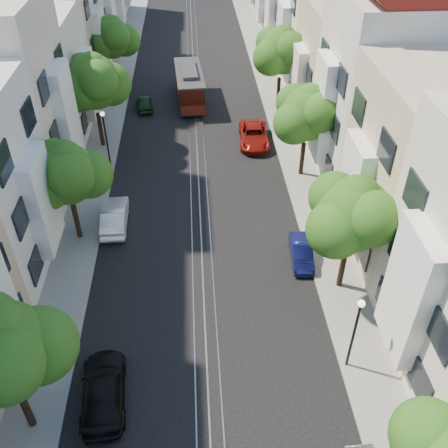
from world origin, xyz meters
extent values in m
plane|color=black|center=(0.00, 28.00, 0.00)|extent=(200.00, 200.00, 0.00)
cube|color=gray|center=(7.25, 28.00, 0.06)|extent=(2.50, 80.00, 0.12)
cube|color=gray|center=(-7.25, 28.00, 0.06)|extent=(2.50, 80.00, 0.12)
cube|color=gray|center=(-0.55, 28.00, 0.01)|extent=(0.06, 80.00, 0.02)
cube|color=gray|center=(0.00, 28.00, 0.01)|extent=(0.06, 80.00, 0.02)
cube|color=gray|center=(0.55, 28.00, 0.01)|extent=(0.06, 80.00, 0.02)
cube|color=tan|center=(0.00, 28.00, 0.00)|extent=(0.08, 80.00, 0.01)
cube|color=white|center=(8.20, 4.00, 4.62)|extent=(0.90, 3.04, 6.05)
cube|color=beige|center=(12.00, 12.00, 5.00)|extent=(7.00, 8.00, 10.00)
cube|color=white|center=(8.20, 12.00, 4.20)|extent=(0.90, 3.04, 5.50)
cube|color=silver|center=(12.00, 20.00, 6.00)|extent=(7.00, 8.00, 12.00)
cube|color=white|center=(8.20, 20.00, 5.04)|extent=(0.90, 3.04, 6.60)
cube|color=#C6B28C|center=(12.00, 28.00, 4.50)|extent=(7.00, 8.00, 9.00)
cube|color=white|center=(8.20, 28.00, 3.78)|extent=(0.90, 3.04, 4.95)
cube|color=white|center=(12.00, 36.00, 5.25)|extent=(7.00, 8.00, 10.50)
cube|color=white|center=(8.20, 36.00, 4.41)|extent=(0.90, 3.04, 5.78)
cube|color=white|center=(8.20, 44.00, 4.83)|extent=(0.90, 3.04, 6.32)
cube|color=white|center=(-8.20, 12.00, 4.12)|extent=(0.90, 3.04, 5.39)
cube|color=beige|center=(-12.00, 20.00, 5.88)|extent=(7.00, 8.00, 11.76)
cube|color=white|center=(-8.20, 20.00, 4.94)|extent=(0.90, 3.04, 6.47)
cube|color=silver|center=(-12.00, 28.00, 4.41)|extent=(7.00, 8.00, 8.82)
cube|color=white|center=(-8.20, 28.00, 3.70)|extent=(0.90, 3.04, 4.85)
cube|color=beige|center=(-12.00, 36.00, 5.14)|extent=(7.00, 8.00, 10.29)
cube|color=white|center=(-8.20, 36.00, 4.32)|extent=(0.90, 3.04, 5.66)
cube|color=silver|center=(-12.00, 44.00, 5.63)|extent=(7.00, 8.00, 11.27)
cube|color=white|center=(-8.20, 44.00, 4.73)|extent=(0.90, 3.04, 6.20)
cylinder|color=black|center=(7.20, 9.00, 1.34)|extent=(0.30, 0.30, 2.45)
sphere|color=#195014|center=(7.20, 9.00, 4.81)|extent=(3.64, 3.64, 3.64)
sphere|color=#195014|center=(8.30, 9.50, 4.41)|extent=(2.91, 2.91, 2.91)
sphere|color=#195014|center=(6.25, 8.30, 4.51)|extent=(2.84, 2.84, 2.84)
sphere|color=#195014|center=(7.30, 9.10, 5.71)|extent=(2.18, 2.18, 2.18)
cylinder|color=black|center=(7.20, 20.00, 1.31)|extent=(0.30, 0.30, 2.38)
sphere|color=#195014|center=(7.20, 20.00, 4.68)|extent=(3.54, 3.54, 3.54)
sphere|color=#195014|center=(8.30, 20.50, 4.28)|extent=(2.83, 2.83, 2.83)
sphere|color=#195014|center=(6.25, 19.30, 4.38)|extent=(2.76, 2.76, 2.76)
sphere|color=#195014|center=(7.30, 20.10, 5.58)|extent=(2.12, 2.12, 2.12)
cylinder|color=black|center=(7.20, 31.00, 1.38)|extent=(0.30, 0.30, 2.52)
sphere|color=#195014|center=(7.20, 31.00, 4.94)|extent=(3.74, 3.74, 3.74)
sphere|color=#195014|center=(8.30, 31.50, 4.54)|extent=(3.00, 3.00, 3.00)
sphere|color=#195014|center=(6.25, 30.30, 4.64)|extent=(2.92, 2.92, 2.92)
sphere|color=#195014|center=(7.30, 31.10, 5.84)|extent=(2.25, 2.25, 2.25)
cylinder|color=black|center=(-7.20, 2.00, 1.34)|extent=(0.30, 0.30, 2.45)
sphere|color=#195014|center=(-7.20, 2.00, 4.81)|extent=(3.64, 3.64, 3.64)
sphere|color=#195014|center=(-6.10, 2.50, 4.41)|extent=(2.91, 2.91, 2.91)
cylinder|color=black|center=(-7.20, 14.00, 1.26)|extent=(0.30, 0.30, 2.27)
sphere|color=#195014|center=(-7.20, 14.00, 4.47)|extent=(3.38, 3.38, 3.38)
sphere|color=#195014|center=(-6.10, 14.50, 4.07)|extent=(2.70, 2.70, 2.70)
sphere|color=#195014|center=(-8.15, 13.30, 4.17)|extent=(2.64, 2.64, 2.64)
sphere|color=#195014|center=(-7.10, 14.10, 5.38)|extent=(2.03, 2.03, 2.03)
cylinder|color=black|center=(-7.20, 25.00, 1.43)|extent=(0.30, 0.30, 2.62)
sphere|color=#195014|center=(-7.20, 25.00, 5.14)|extent=(3.90, 3.90, 3.90)
sphere|color=#195014|center=(-6.10, 25.50, 4.74)|extent=(3.12, 3.12, 3.12)
sphere|color=#195014|center=(-8.15, 24.30, 4.84)|extent=(3.04, 3.04, 3.04)
sphere|color=#195014|center=(-7.10, 25.10, 6.04)|extent=(2.34, 2.34, 2.34)
cylinder|color=black|center=(-7.20, 36.00, 1.31)|extent=(0.30, 0.30, 2.38)
sphere|color=#195014|center=(-7.20, 36.00, 4.68)|extent=(3.54, 3.54, 3.54)
sphere|color=#195014|center=(-6.10, 36.50, 4.28)|extent=(2.83, 2.83, 2.83)
sphere|color=#195014|center=(-8.15, 35.30, 4.38)|extent=(2.76, 2.76, 2.76)
sphere|color=#195014|center=(-7.10, 36.10, 5.58)|extent=(2.12, 2.12, 2.12)
cylinder|color=black|center=(6.30, 4.00, 2.12)|extent=(0.12, 0.12, 4.00)
sphere|color=#FFF2CC|center=(6.30, 4.00, 4.12)|extent=(0.32, 0.32, 0.32)
cylinder|color=black|center=(-6.30, 22.00, 2.12)|extent=(0.12, 0.12, 4.00)
sphere|color=#FFF2CC|center=(-6.30, 22.00, 4.12)|extent=(0.32, 0.32, 0.32)
cube|color=black|center=(-0.42, 32.63, 0.41)|extent=(2.53, 7.34, 0.27)
cube|color=#4F160D|center=(-0.42, 32.63, 1.49)|extent=(2.45, 4.64, 2.17)
cube|color=beige|center=(-0.42, 32.63, 2.30)|extent=(2.50, 4.69, 0.54)
cube|color=#2D2D30|center=(-0.42, 32.63, 2.66)|extent=(2.71, 7.35, 0.16)
cube|color=#2D2D30|center=(-0.42, 32.63, 2.89)|extent=(1.52, 4.13, 0.32)
imported|color=#0D1143|center=(5.58, 11.24, 0.53)|extent=(1.34, 3.30, 1.07)
imported|color=maroon|center=(4.40, 24.75, 0.65)|extent=(2.39, 4.79, 1.30)
imported|color=black|center=(-4.40, 3.03, 0.65)|extent=(2.19, 4.59, 1.29)
imported|color=white|center=(-5.20, 15.08, 0.68)|extent=(1.56, 4.15, 1.35)
imported|color=black|center=(-4.40, 31.39, 0.55)|extent=(1.74, 3.38, 1.10)
camera|label=1|loc=(-0.13, -9.37, 19.10)|focal=40.00mm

